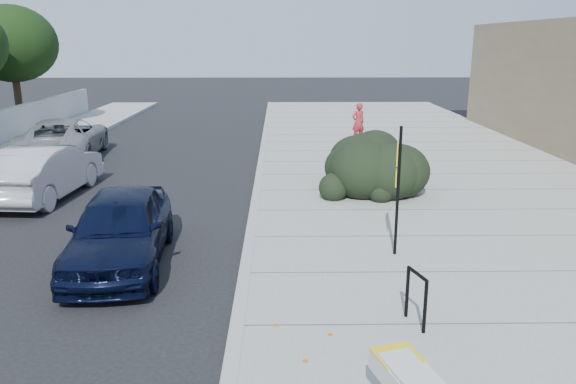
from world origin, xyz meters
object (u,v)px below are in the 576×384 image
at_px(sign_post, 398,183).
at_px(suv_silver, 64,138).
at_px(bike_rack, 416,293).
at_px(sedan_navy, 120,229).
at_px(wagon_silver, 45,171).
at_px(pedestrian, 358,122).

relative_size(sign_post, suv_silver, 0.47).
xyz_separation_m(bike_rack, sign_post, (0.27, 2.94, 0.97)).
height_order(sign_post, sedan_navy, sign_post).
xyz_separation_m(sedan_navy, wagon_silver, (-3.50, 5.02, 0.02)).
xyz_separation_m(sign_post, sedan_navy, (-5.49, -0.08, -0.89)).
bearing_deg(bike_rack, sedan_navy, 135.12).
height_order(sign_post, wagon_silver, sign_post).
xyz_separation_m(wagon_silver, suv_silver, (-1.50, 5.52, 0.02)).
bearing_deg(wagon_silver, pedestrian, -136.35).
relative_size(suv_silver, pedestrian, 3.41).
bearing_deg(sedan_navy, sign_post, -4.04).
xyz_separation_m(bike_rack, sedan_navy, (-5.22, 2.86, 0.08)).
height_order(suv_silver, pedestrian, pedestrian).
bearing_deg(sign_post, suv_silver, 146.45).
bearing_deg(sedan_navy, suv_silver, 110.57).
bearing_deg(suv_silver, bike_rack, 119.90).
distance_m(bike_rack, suv_silver, 16.85).
relative_size(bike_rack, sedan_navy, 0.20).
distance_m(sign_post, suv_silver, 14.84).
relative_size(sign_post, pedestrian, 1.59).
distance_m(wagon_silver, pedestrian, 12.97).
bearing_deg(wagon_silver, sedan_navy, 129.25).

